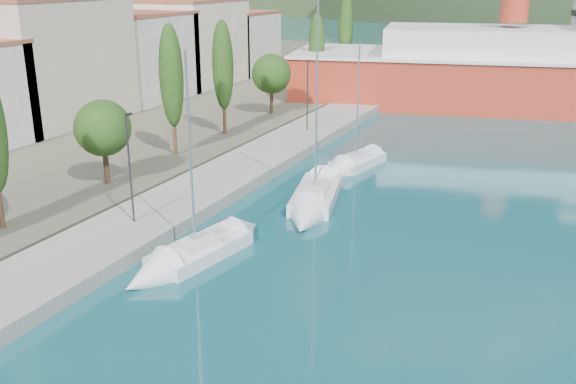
% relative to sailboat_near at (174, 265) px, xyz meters
% --- Properties ---
extents(ground, '(1400.00, 1400.00, 0.00)m').
position_rel_sailboat_near_xyz_m(ground, '(4.38, 109.93, -0.31)').
color(ground, '#155058').
extents(quay, '(5.00, 88.00, 0.80)m').
position_rel_sailboat_near_xyz_m(quay, '(-4.62, 15.93, 0.09)').
color(quay, gray).
rests_on(quay, ground).
extents(town_buildings, '(9.20, 69.20, 11.30)m').
position_rel_sailboat_near_xyz_m(town_buildings, '(-27.62, 26.83, 5.26)').
color(town_buildings, beige).
rests_on(town_buildings, land_strip).
extents(tree_row, '(3.83, 61.88, 10.98)m').
position_rel_sailboat_near_xyz_m(tree_row, '(-10.66, 21.80, 5.44)').
color(tree_row, '#47301E').
rests_on(tree_row, land_strip).
extents(lamp_posts, '(0.15, 46.48, 6.06)m').
position_rel_sailboat_near_xyz_m(lamp_posts, '(-4.62, 3.93, 3.77)').
color(lamp_posts, '#2D2D33').
rests_on(lamp_posts, quay).
extents(sailboat_near, '(3.70, 8.28, 11.48)m').
position_rel_sailboat_near_xyz_m(sailboat_near, '(0.00, 0.00, 0.00)').
color(sailboat_near, silver).
rests_on(sailboat_near, ground).
extents(sailboat_mid, '(4.75, 9.98, 13.90)m').
position_rel_sailboat_near_xyz_m(sailboat_mid, '(2.97, 10.23, 0.02)').
color(sailboat_mid, silver).
rests_on(sailboat_mid, ground).
extents(sailboat_far, '(3.55, 7.19, 10.13)m').
position_rel_sailboat_near_xyz_m(sailboat_far, '(1.96, 19.40, -0.02)').
color(sailboat_far, silver).
rests_on(sailboat_far, ground).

